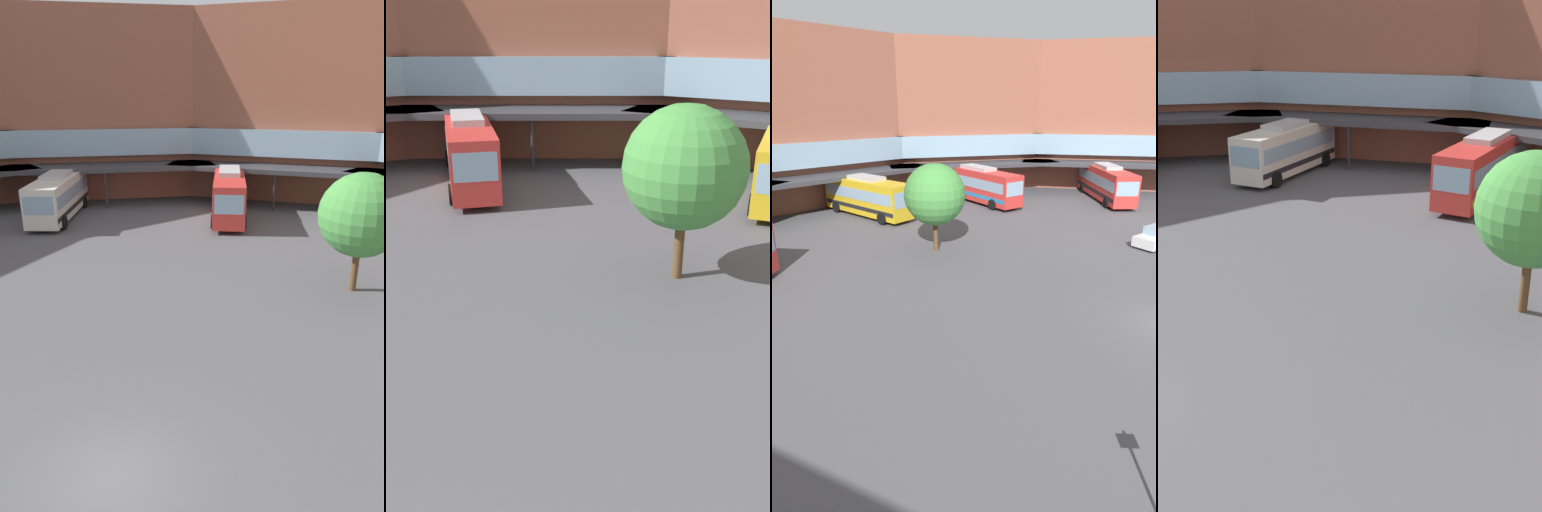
% 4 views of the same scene
% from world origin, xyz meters
% --- Properties ---
extents(ground_plane, '(126.04, 126.04, 0.00)m').
position_xyz_m(ground_plane, '(0.00, 0.00, 0.00)').
color(ground_plane, '#515156').
extents(station_building, '(83.91, 47.20, 17.23)m').
position_xyz_m(station_building, '(0.00, 22.51, 8.19)').
color(station_building, '#93543F').
rests_on(station_building, ground).
extents(bus_1, '(5.40, 10.43, 3.79)m').
position_xyz_m(bus_1, '(-16.82, 23.64, 1.91)').
color(bus_1, silver).
rests_on(bus_1, ground).
extents(bus_5, '(5.16, 12.41, 3.97)m').
position_xyz_m(bus_5, '(-3.47, 28.80, 2.01)').
color(bus_5, red).
rests_on(bus_5, ground).
extents(plaza_tree, '(4.39, 4.39, 6.38)m').
position_xyz_m(plaza_tree, '(6.55, 15.47, 4.17)').
color(plaza_tree, brown).
rests_on(plaza_tree, ground).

